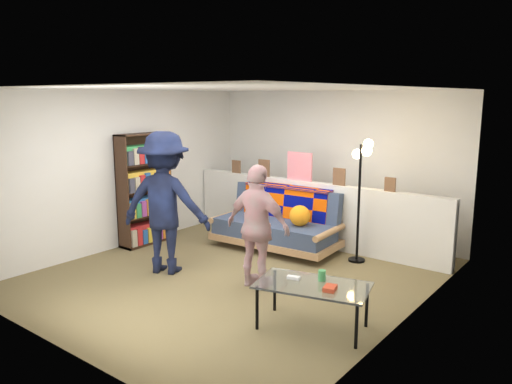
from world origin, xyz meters
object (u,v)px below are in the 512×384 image
(futon_sofa, at_px, (278,224))
(person_right, at_px, (258,227))
(bookshelf, at_px, (145,193))
(coffee_table, at_px, (313,287))
(floor_lamp, at_px, (362,176))
(person_left, at_px, (165,203))

(futon_sofa, height_order, person_right, person_right)
(futon_sofa, bearing_deg, bookshelf, -150.01)
(bookshelf, relative_size, coffee_table, 1.42)
(bookshelf, distance_m, floor_lamp, 3.36)
(person_right, bearing_deg, person_left, 11.24)
(futon_sofa, xyz_separation_m, floor_lamp, (1.25, 0.22, 0.84))
(futon_sofa, xyz_separation_m, person_right, (0.71, -1.44, 0.37))
(futon_sofa, height_order, person_left, person_left)
(futon_sofa, distance_m, bookshelf, 2.16)
(coffee_table, bearing_deg, person_right, 153.95)
(person_left, relative_size, person_right, 1.23)
(bookshelf, bearing_deg, coffee_table, -14.29)
(futon_sofa, xyz_separation_m, coffee_table, (1.83, -1.99, 0.05))
(coffee_table, distance_m, person_right, 1.29)
(person_right, bearing_deg, futon_sofa, -65.34)
(bookshelf, height_order, person_right, bookshelf)
(person_left, bearing_deg, coffee_table, 151.39)
(floor_lamp, height_order, person_left, person_left)
(bookshelf, distance_m, person_left, 1.42)
(person_left, bearing_deg, person_right, 170.14)
(person_left, bearing_deg, floor_lamp, -156.10)
(person_left, height_order, person_right, person_left)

